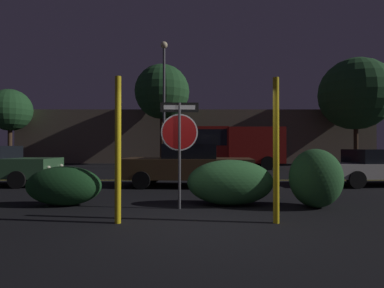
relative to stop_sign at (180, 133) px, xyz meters
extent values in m
plane|color=black|center=(0.45, -1.51, -1.72)|extent=(260.00, 260.00, 0.00)
cube|color=gold|center=(0.45, 5.79, -1.72)|extent=(36.94, 0.12, 0.01)
cylinder|color=#4C4C51|center=(0.00, 0.00, -0.51)|extent=(0.06, 0.06, 2.42)
cylinder|color=white|center=(0.00, 0.00, 0.02)|extent=(0.84, 0.03, 0.84)
cylinder|color=#B71414|center=(0.00, 0.00, 0.02)|extent=(0.78, 0.03, 0.78)
cube|color=black|center=(0.00, 0.00, 0.59)|extent=(0.87, 0.04, 0.22)
cube|color=white|center=(0.00, 0.00, 0.59)|extent=(0.72, 0.05, 0.10)
cylinder|color=yellow|center=(-1.09, -1.27, -0.36)|extent=(0.11, 0.11, 2.72)
cylinder|color=yellow|center=(1.85, -1.27, -0.37)|extent=(0.11, 0.11, 2.71)
ellipsoid|color=#19421E|center=(-2.79, 0.38, -1.25)|extent=(1.81, 0.85, 0.94)
ellipsoid|color=#2D6633|center=(1.21, 0.43, -1.17)|extent=(2.09, 1.05, 1.10)
ellipsoid|color=#285B2D|center=(3.17, 0.15, -1.04)|extent=(1.21, 1.13, 1.37)
cylinder|color=black|center=(-5.65, 4.93, -1.42)|extent=(0.60, 0.22, 0.60)
cylinder|color=black|center=(-5.61, 3.27, -1.42)|extent=(0.60, 0.22, 0.60)
sphere|color=#F4EFCC|center=(-4.74, 4.66, -1.04)|extent=(0.14, 0.14, 0.14)
sphere|color=#F4EFCC|center=(-4.71, 3.59, -1.04)|extent=(0.14, 0.14, 0.14)
cube|color=brown|center=(0.11, 3.91, -1.07)|extent=(4.74, 2.26, 0.70)
cube|color=black|center=(0.24, 3.90, -0.47)|extent=(1.97, 1.77, 0.51)
cylinder|color=black|center=(-1.39, 3.13, -1.42)|extent=(0.61, 0.25, 0.60)
cylinder|color=black|center=(-1.24, 4.93, -1.42)|extent=(0.61, 0.25, 0.60)
cylinder|color=black|center=(1.45, 2.89, -1.42)|extent=(0.61, 0.25, 0.60)
cylinder|color=black|center=(1.60, 4.69, -1.42)|extent=(0.61, 0.25, 0.60)
sphere|color=#F4EFCC|center=(-2.26, 3.52, -1.04)|extent=(0.14, 0.14, 0.14)
sphere|color=#F4EFCC|center=(-2.17, 4.69, -1.04)|extent=(0.14, 0.14, 0.14)
cube|color=silver|center=(7.23, 4.19, -1.17)|extent=(4.79, 2.05, 0.51)
cube|color=black|center=(7.09, 4.18, -0.66)|extent=(1.97, 1.61, 0.51)
cylinder|color=black|center=(5.72, 4.93, -1.42)|extent=(0.61, 0.24, 0.60)
cylinder|color=black|center=(5.83, 3.26, -1.42)|extent=(0.61, 0.24, 0.60)
cube|color=maroon|center=(1.48, 12.33, -0.20)|extent=(2.18, 2.18, 2.26)
cube|color=black|center=(1.48, 12.33, 0.26)|extent=(1.97, 2.22, 0.99)
cube|color=maroon|center=(4.26, 12.24, -0.21)|extent=(3.51, 2.36, 2.22)
cylinder|color=black|center=(1.50, 11.25, -1.30)|extent=(0.85, 0.31, 0.84)
cylinder|color=black|center=(1.57, 13.40, -1.30)|extent=(0.85, 0.31, 0.84)
cylinder|color=black|center=(4.83, 11.14, -1.30)|extent=(0.85, 0.31, 0.84)
cylinder|color=black|center=(4.90, 13.29, -1.30)|extent=(0.85, 0.31, 0.84)
cylinder|color=#4C4C51|center=(-1.51, 12.29, 2.13)|extent=(0.16, 0.16, 7.70)
sphere|color=#F9E5B2|center=(-1.51, 12.29, 6.21)|extent=(0.46, 0.46, 0.46)
cylinder|color=#422D1E|center=(-14.31, 17.12, -0.15)|extent=(0.32, 0.32, 3.15)
sphere|color=#235128|center=(-14.31, 17.12, 2.63)|extent=(3.34, 3.34, 3.34)
cylinder|color=#422D1E|center=(12.85, 16.08, 0.02)|extent=(0.32, 0.32, 3.48)
sphere|color=#235128|center=(12.85, 16.08, 3.73)|extent=(5.48, 5.48, 5.48)
cylinder|color=#422D1E|center=(-2.02, 16.12, 0.34)|extent=(0.32, 0.32, 4.12)
sphere|color=#235128|center=(-2.02, 16.12, 3.91)|extent=(4.19, 4.19, 4.19)
cube|color=#6B5B4C|center=(0.57, 19.99, 0.56)|extent=(30.58, 3.22, 4.56)
camera|label=1|loc=(0.29, -6.82, -0.30)|focal=28.00mm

